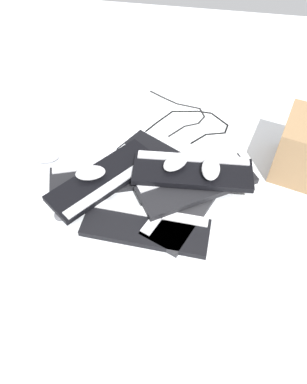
{
  "coord_description": "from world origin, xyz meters",
  "views": [
    {
      "loc": [
        0.19,
        -0.81,
        1.09
      ],
      "look_at": [
        0.05,
        0.03,
        0.04
      ],
      "focal_mm": 35.0,
      "sensor_mm": 36.0,
      "label": 1
    }
  ],
  "objects": [
    {
      "name": "keyboard_0",
      "position": [
        0.18,
        0.04,
        0.01
      ],
      "size": [
        0.31,
        0.46,
        0.03
      ],
      "color": "#232326",
      "rests_on": "ground"
    },
    {
      "name": "keyboard_5",
      "position": [
        -0.14,
        0.07,
        0.04
      ],
      "size": [
        0.39,
        0.44,
        0.03
      ],
      "color": "black",
      "rests_on": "keyboard_2"
    },
    {
      "name": "keyboard_1",
      "position": [
        0.09,
        0.2,
        0.01
      ],
      "size": [
        0.46,
        0.35,
        0.03
      ],
      "color": "black",
      "rests_on": "ground"
    },
    {
      "name": "keyboard_2",
      "position": [
        -0.14,
        0.11,
        0.01
      ],
      "size": [
        0.46,
        0.28,
        0.03
      ],
      "color": "black",
      "rests_on": "ground"
    },
    {
      "name": "keyboard_4",
      "position": [
        0.2,
        0.1,
        0.04
      ],
      "size": [
        0.45,
        0.37,
        0.03
      ],
      "color": "black",
      "rests_on": "keyboard_0"
    },
    {
      "name": "ground_plane",
      "position": [
        0.0,
        0.0,
        0.0
      ],
      "size": [
        3.2,
        3.2,
        0.0
      ],
      "primitive_type": "plane",
      "color": "silver"
    },
    {
      "name": "mouse_0",
      "position": [
        0.24,
        0.12,
        0.11
      ],
      "size": [
        0.07,
        0.11,
        0.04
      ],
      "primitive_type": "ellipsoid",
      "rotation": [
        0.0,
        0.0,
        1.6
      ],
      "color": "silver",
      "rests_on": "keyboard_6"
    },
    {
      "name": "cable_1",
      "position": [
        0.09,
        0.56,
        0.0
      ],
      "size": [
        0.28,
        0.31,
        0.01
      ],
      "color": "black",
      "rests_on": "ground"
    },
    {
      "name": "mouse_1",
      "position": [
        -0.25,
        -0.08,
        0.02
      ],
      "size": [
        0.11,
        0.13,
        0.04
      ],
      "primitive_type": "ellipsoid",
      "rotation": [
        0.0,
        0.0,
        1.12
      ],
      "color": "#4C4C51",
      "rests_on": "ground"
    },
    {
      "name": "cable_0",
      "position": [
        0.15,
        0.49,
        0.0
      ],
      "size": [
        0.36,
        0.22,
        0.01
      ],
      "color": "black",
      "rests_on": "ground"
    },
    {
      "name": "mouse_2",
      "position": [
        0.11,
        0.13,
        0.11
      ],
      "size": [
        0.12,
        0.13,
        0.04
      ],
      "primitive_type": "ellipsoid",
      "rotation": [
        0.0,
        0.0,
        0.94
      ],
      "color": "silver",
      "rests_on": "keyboard_6"
    },
    {
      "name": "mouse_4",
      "position": [
        -0.41,
        0.16,
        0.02
      ],
      "size": [
        0.12,
        0.09,
        0.04
      ],
      "primitive_type": "ellipsoid",
      "rotation": [
        0.0,
        0.0,
        3.37
      ],
      "color": "#B7B7BC",
      "rests_on": "ground"
    },
    {
      "name": "keyboard_6",
      "position": [
        0.18,
        0.13,
        0.07
      ],
      "size": [
        0.45,
        0.18,
        0.03
      ],
      "color": "black",
      "rests_on": "keyboard_4"
    },
    {
      "name": "mouse_3",
      "position": [
        -0.19,
        0.05,
        0.08
      ],
      "size": [
        0.13,
        0.1,
        0.04
      ],
      "primitive_type": "ellipsoid",
      "rotation": [
        0.0,
        0.0,
        0.35
      ],
      "color": "silver",
      "rests_on": "keyboard_5"
    },
    {
      "name": "keyboard_3",
      "position": [
        0.05,
        -0.1,
        0.01
      ],
      "size": [
        0.45,
        0.17,
        0.03
      ],
      "color": "black",
      "rests_on": "ground"
    }
  ]
}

